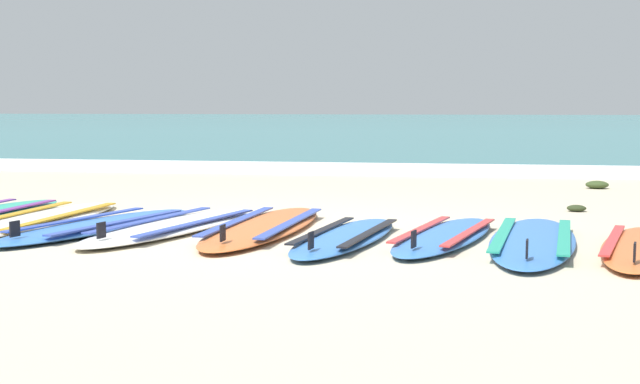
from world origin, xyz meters
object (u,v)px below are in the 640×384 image
surfboard_1 (40,219)px  surfboard_4 (264,226)px  surfboard_3 (175,226)px  surfboard_5 (346,237)px  surfboard_6 (445,236)px  surfboard_7 (533,240)px  surfboard_2 (99,225)px  surfboard_8 (640,247)px

surfboard_1 → surfboard_4: 1.92m
surfboard_3 → surfboard_5: 1.42m
surfboard_6 → surfboard_7: (0.61, -0.11, -0.00)m
surfboard_2 → surfboard_5: 2.00m
surfboard_3 → surfboard_8: (3.38, -0.44, 0.00)m
surfboard_1 → surfboard_7: same height
surfboard_2 → surfboard_6: 2.68m
surfboard_8 → surfboard_6: bearing=167.6°
surfboard_7 → surfboard_5: bearing=-177.8°
surfboard_1 → surfboard_6: bearing=-5.7°
surfboard_6 → surfboard_8: (1.29, -0.28, 0.00)m
surfboard_4 → surfboard_6: 1.41m
surfboard_3 → surfboard_5: (1.39, -0.32, 0.00)m
surfboard_5 → surfboard_6: same height
surfboard_5 → surfboard_4: bearing=150.3°
surfboard_5 → surfboard_7: size_ratio=0.85×
surfboard_4 → surfboard_5: same height
surfboard_1 → surfboard_3: bearing=-8.1°
surfboard_2 → surfboard_8: bearing=-5.1°
surfboard_2 → surfboard_4: (1.29, 0.16, -0.00)m
surfboard_6 → surfboard_7: same height
surfboard_5 → surfboard_7: bearing=2.2°
surfboard_2 → surfboard_8: 3.99m
surfboard_6 → surfboard_7: 0.62m
surfboard_4 → surfboard_6: size_ratio=1.19×
surfboard_2 → surfboard_5: (1.98, -0.23, 0.00)m
surfboard_4 → surfboard_6: (1.39, -0.23, 0.00)m
surfboard_1 → surfboard_5: bearing=-10.7°
surfboard_1 → surfboard_2: size_ratio=1.08×
surfboard_4 → surfboard_5: size_ratio=1.22×
surfboard_1 → surfboard_6: 3.33m
surfboard_3 → surfboard_5: size_ratio=1.19×
surfboard_3 → surfboard_7: same height
surfboard_2 → surfboard_8: same height
surfboard_6 → surfboard_8: bearing=-12.4°
surfboard_6 → surfboard_8: size_ratio=1.02×
surfboard_5 → surfboard_8: (1.99, -0.12, 0.00)m
surfboard_2 → surfboard_4: size_ratio=0.93×
surfboard_1 → surfboard_6: same height
surfboard_6 → surfboard_8: same height
surfboard_3 → surfboard_1: bearing=171.9°
surfboard_2 → surfboard_3: (0.60, 0.09, -0.00)m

